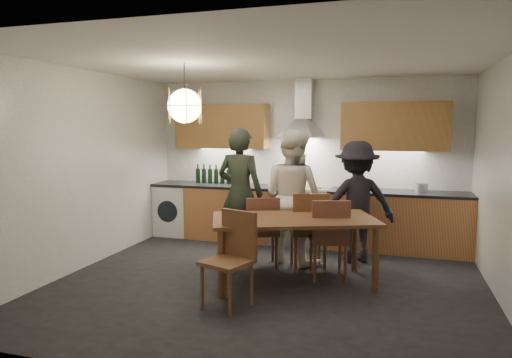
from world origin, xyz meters
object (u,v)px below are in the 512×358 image
(dining_table, at_px, (294,225))
(stock_pot, at_px, (422,188))
(person_left, at_px, (240,194))
(person_right, at_px, (356,202))
(chair_back_left, at_px, (262,227))
(chair_front, at_px, (233,252))
(wine_bottles, at_px, (216,174))
(mixing_bowl, at_px, (364,188))
(person_mid, at_px, (292,196))

(dining_table, relative_size, stock_pot, 11.80)
(person_left, xyz_separation_m, stock_pot, (2.45, 1.07, 0.04))
(person_right, bearing_deg, chair_back_left, 10.47)
(chair_front, bearing_deg, person_right, 80.06)
(person_right, xyz_separation_m, wine_bottles, (-2.39, 0.82, 0.23))
(chair_back_left, xyz_separation_m, person_left, (-0.43, 0.35, 0.38))
(chair_back_left, bearing_deg, dining_table, 116.08)
(person_left, relative_size, mixing_bowl, 6.37)
(mixing_bowl, relative_size, stock_pot, 1.62)
(chair_front, relative_size, person_right, 0.59)
(chair_front, height_order, wine_bottles, wine_bottles)
(stock_pot, bearing_deg, wine_bottles, 178.82)
(dining_table, relative_size, wine_bottles, 2.83)
(chair_back_left, height_order, mixing_bowl, mixing_bowl)
(dining_table, relative_size, chair_front, 2.13)
(chair_back_left, distance_m, person_right, 1.36)
(person_mid, bearing_deg, chair_front, 104.24)
(chair_back_left, bearing_deg, chair_front, 70.02)
(chair_front, xyz_separation_m, wine_bottles, (-1.29, 2.77, 0.49))
(dining_table, bearing_deg, chair_back_left, 116.57)
(chair_back_left, distance_m, person_left, 0.67)
(person_mid, relative_size, person_right, 1.09)
(chair_back_left, bearing_deg, stock_pot, -167.07)
(mixing_bowl, bearing_deg, dining_table, -109.98)
(dining_table, relative_size, chair_back_left, 2.21)
(stock_pot, bearing_deg, chair_front, -126.11)
(chair_back_left, height_order, chair_front, chair_front)
(dining_table, xyz_separation_m, chair_front, (-0.47, -0.82, -0.14))
(stock_pot, relative_size, wine_bottles, 0.24)
(chair_back_left, bearing_deg, person_left, -61.53)
(stock_pot, bearing_deg, person_left, -156.33)
(mixing_bowl, distance_m, stock_pot, 0.83)
(person_right, height_order, stock_pot, person_right)
(chair_front, bearing_deg, dining_table, 79.55)
(person_mid, height_order, stock_pot, person_mid)
(dining_table, relative_size, person_left, 1.14)
(person_mid, xyz_separation_m, wine_bottles, (-1.55, 1.07, 0.15))
(person_mid, height_order, mixing_bowl, person_mid)
(chair_back_left, height_order, stock_pot, stock_pot)
(mixing_bowl, distance_m, wine_bottles, 2.44)
(person_left, height_order, wine_bottles, person_left)
(person_right, distance_m, mixing_bowl, 0.73)
(person_left, height_order, person_right, person_left)
(person_left, height_order, person_mid, person_left)
(mixing_bowl, relative_size, wine_bottles, 0.39)
(chair_front, height_order, person_mid, person_mid)
(person_mid, relative_size, wine_bottles, 2.44)
(chair_front, height_order, mixing_bowl, chair_front)
(dining_table, distance_m, mixing_bowl, 1.98)
(person_mid, relative_size, mixing_bowl, 6.27)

